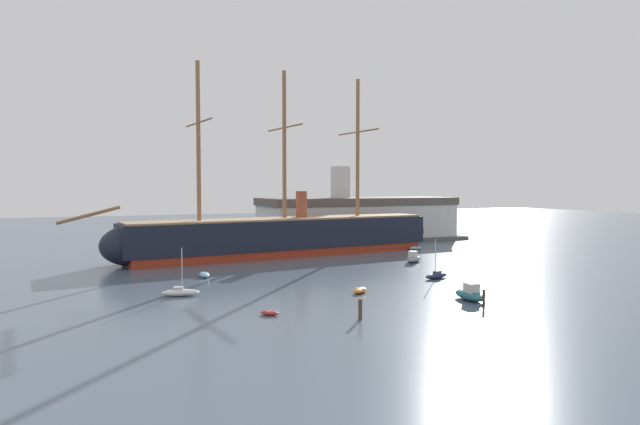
{
  "coord_description": "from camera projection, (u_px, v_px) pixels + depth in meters",
  "views": [
    {
      "loc": [
        -27.02,
        -34.45,
        12.04
      ],
      "look_at": [
        4.23,
        36.49,
        8.28
      ],
      "focal_mm": 30.67,
      "sensor_mm": 36.0,
      "label": 1
    }
  ],
  "objects": [
    {
      "name": "sailboat_mid_right",
      "position": [
        436.0,
        275.0,
        70.92
      ],
      "size": [
        4.15,
        2.18,
        5.18
      ],
      "color": "#1E284C",
      "rests_on": "ground"
    },
    {
      "name": "dinghy_far_right",
      "position": [
        416.0,
        248.0,
        102.96
      ],
      "size": [
        3.01,
        1.57,
        0.68
      ],
      "color": "#7FB2D6",
      "rests_on": "ground"
    },
    {
      "name": "dinghy_foreground_left",
      "position": [
        270.0,
        313.0,
        50.88
      ],
      "size": [
        1.92,
        1.79,
        0.43
      ],
      "color": "#B22D28",
      "rests_on": "ground"
    },
    {
      "name": "mooring_piling_nearest",
      "position": [
        484.0,
        298.0,
        54.13
      ],
      "size": [
        0.3,
        0.3,
        1.78
      ],
      "primitive_type": "cylinder",
      "color": "#423323",
      "rests_on": "ground"
    },
    {
      "name": "sailboat_mid_left",
      "position": [
        180.0,
        292.0,
        59.69
      ],
      "size": [
        4.26,
        2.18,
        5.32
      ],
      "color": "silver",
      "rests_on": "ground"
    },
    {
      "name": "dinghy_alongside_bow",
      "position": [
        204.0,
        275.0,
        71.99
      ],
      "size": [
        1.25,
        2.86,
        0.68
      ],
      "color": "#7FB2D6",
      "rests_on": "ground"
    },
    {
      "name": "motorboat_foreground_right",
      "position": [
        470.0,
        294.0,
        57.47
      ],
      "size": [
        2.14,
        4.57,
        1.87
      ],
      "color": "#236670",
      "rests_on": "ground"
    },
    {
      "name": "tall_ship",
      "position": [
        285.0,
        236.0,
        94.46
      ],
      "size": [
        65.9,
        16.14,
        31.71
      ],
      "color": "maroon",
      "rests_on": "ground"
    },
    {
      "name": "dockside_warehouse_right",
      "position": [
        357.0,
        219.0,
        121.1
      ],
      "size": [
        46.65,
        18.37,
        16.3
      ],
      "color": "#565659",
      "rests_on": "ground"
    },
    {
      "name": "mooring_piling_left_pair",
      "position": [
        360.0,
        309.0,
        49.12
      ],
      "size": [
        0.36,
        0.36,
        1.88
      ],
      "primitive_type": "cylinder",
      "color": "#4C3D2D",
      "rests_on": "ground"
    },
    {
      "name": "ground_plane",
      "position": [
        458.0,
        339.0,
        42.95
      ],
      "size": [
        400.0,
        400.0,
        0.0
      ],
      "primitive_type": "plane",
      "color": "#4C5B6B"
    },
    {
      "name": "dinghy_distant_centre",
      "position": [
        247.0,
        250.0,
        101.19
      ],
      "size": [
        1.39,
        2.2,
        0.48
      ],
      "color": "#236670",
      "rests_on": "ground"
    },
    {
      "name": "dinghy_near_centre",
      "position": [
        360.0,
        290.0,
        61.4
      ],
      "size": [
        2.75,
        2.52,
        0.62
      ],
      "color": "orange",
      "rests_on": "ground"
    },
    {
      "name": "motorboat_alongside_stern",
      "position": [
        413.0,
        258.0,
        86.24
      ],
      "size": [
        4.49,
        4.02,
        1.8
      ],
      "color": "gray",
      "rests_on": "ground"
    }
  ]
}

